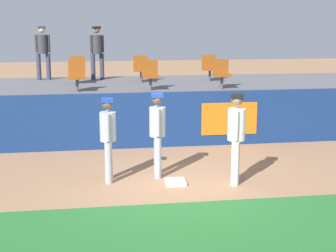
{
  "coord_description": "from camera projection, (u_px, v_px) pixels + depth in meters",
  "views": [
    {
      "loc": [
        -1.69,
        -9.75,
        3.34
      ],
      "look_at": [
        -0.05,
        1.07,
        1.0
      ],
      "focal_mm": 54.72,
      "sensor_mm": 36.0,
      "label": 1
    }
  ],
  "objects": [
    {
      "name": "grass_foreground_strip",
      "position": [
        204.0,
        233.0,
        8.04
      ],
      "size": [
        18.0,
        2.8,
        0.01
      ],
      "primitive_type": "cube",
      "color": "#26662B",
      "rests_on": "ground_plane"
    },
    {
      "name": "seat_front_center",
      "position": [
        150.0,
        73.0,
        14.49
      ],
      "size": [
        0.46,
        0.44,
        0.84
      ],
      "color": "#4C4C51",
      "rests_on": "bleacher_platform"
    },
    {
      "name": "seat_back_right",
      "position": [
        209.0,
        66.0,
        16.54
      ],
      "size": [
        0.46,
        0.44,
        0.84
      ],
      "color": "#4C4C51",
      "rests_on": "bleacher_platform"
    },
    {
      "name": "first_base",
      "position": [
        175.0,
        182.0,
        10.42
      ],
      "size": [
        0.4,
        0.4,
        0.08
      ],
      "primitive_type": "cube",
      "color": "white",
      "rests_on": "ground_plane"
    },
    {
      "name": "player_runner_visitor",
      "position": [
        157.0,
        129.0,
        10.75
      ],
      "size": [
        0.37,
        0.5,
        1.78
      ],
      "rotation": [
        0.0,
        0.0,
        -1.66
      ],
      "color": "#9EA3AD",
      "rests_on": "ground_plane"
    },
    {
      "name": "seat_back_left",
      "position": [
        77.0,
        68.0,
        15.92
      ],
      "size": [
        0.48,
        0.44,
        0.84
      ],
      "color": "#4C4C51",
      "rests_on": "bleacher_platform"
    },
    {
      "name": "ground_plane",
      "position": [
        178.0,
        185.0,
        10.37
      ],
      "size": [
        60.0,
        60.0,
        0.0
      ],
      "primitive_type": "plane",
      "color": "#936B4C"
    },
    {
      "name": "seat_back_center",
      "position": [
        141.0,
        67.0,
        16.21
      ],
      "size": [
        0.46,
        0.44,
        0.84
      ],
      "color": "#4C4C51",
      "rests_on": "bleacher_platform"
    },
    {
      "name": "bleacher_platform",
      "position": [
        147.0,
        106.0,
        15.82
      ],
      "size": [
        18.0,
        4.8,
        1.3
      ],
      "primitive_type": "cube",
      "color": "#59595E",
      "rests_on": "ground_plane"
    },
    {
      "name": "player_coach_visitor",
      "position": [
        108.0,
        134.0,
        10.43
      ],
      "size": [
        0.35,
        0.49,
        1.74
      ],
      "rotation": [
        0.0,
        0.0,
        -1.64
      ],
      "color": "#9EA3AD",
      "rests_on": "ground_plane"
    },
    {
      "name": "seat_front_left",
      "position": [
        77.0,
        75.0,
        14.19
      ],
      "size": [
        0.47,
        0.44,
        0.84
      ],
      "color": "#4C4C51",
      "rests_on": "bleacher_platform"
    },
    {
      "name": "seat_front_right",
      "position": [
        221.0,
        72.0,
        14.79
      ],
      "size": [
        0.46,
        0.44,
        0.84
      ],
      "color": "#4C4C51",
      "rests_on": "bleacher_platform"
    },
    {
      "name": "spectator_capped",
      "position": [
        43.0,
        49.0,
        16.72
      ],
      "size": [
        0.49,
        0.34,
        1.75
      ],
      "rotation": [
        0.0,
        0.0,
        3.17
      ],
      "color": "#33384C",
      "rests_on": "bleacher_platform"
    },
    {
      "name": "field_wall",
      "position": [
        158.0,
        120.0,
        13.32
      ],
      "size": [
        18.0,
        0.26,
        1.42
      ],
      "color": "navy",
      "rests_on": "ground_plane"
    },
    {
      "name": "spectator_hooded",
      "position": [
        97.0,
        49.0,
        16.73
      ],
      "size": [
        0.46,
        0.43,
        1.74
      ],
      "rotation": [
        0.0,
        0.0,
        3.5
      ],
      "color": "#33384C",
      "rests_on": "bleacher_platform"
    },
    {
      "name": "player_fielder_home",
      "position": [
        237.0,
        132.0,
        10.3
      ],
      "size": [
        0.48,
        0.53,
        1.85
      ],
      "rotation": [
        0.0,
        0.0,
        -1.9
      ],
      "color": "white",
      "rests_on": "ground_plane"
    }
  ]
}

